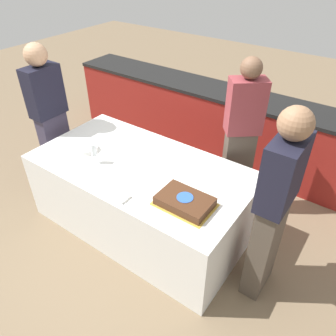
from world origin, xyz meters
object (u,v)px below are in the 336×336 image
(plate_stack, at_px, (87,149))
(wine_glass, at_px, (94,150))
(cake, at_px, (185,201))
(person_cutting_cake, at_px, (241,139))
(person_seated_right, at_px, (274,208))
(person_seated_left, at_px, (50,116))

(plate_stack, distance_m, wine_glass, 0.27)
(plate_stack, relative_size, wine_glass, 1.02)
(cake, relative_size, plate_stack, 2.25)
(person_cutting_cake, bearing_deg, person_seated_right, 89.67)
(plate_stack, relative_size, person_cutting_cake, 0.12)
(person_seated_left, bearing_deg, cake, -96.51)
(plate_stack, xyz_separation_m, person_cutting_cake, (1.22, 0.88, 0.10))
(wine_glass, bearing_deg, person_seated_right, 7.42)
(cake, bearing_deg, plate_stack, 174.98)
(person_cutting_cake, xyz_separation_m, person_seated_left, (-1.89, -0.77, 0.01))
(wine_glass, bearing_deg, cake, -0.23)
(wine_glass, height_order, person_seated_left, person_seated_left)
(person_seated_left, relative_size, person_seated_right, 0.98)
(cake, height_order, wine_glass, wine_glass)
(person_seated_right, bearing_deg, plate_stack, -86.62)
(cake, distance_m, person_seated_left, 1.91)
(cake, xyz_separation_m, wine_glass, (-1.00, 0.00, 0.10))
(plate_stack, distance_m, person_seated_right, 1.85)
(person_seated_right, bearing_deg, person_cutting_cake, -141.02)
(plate_stack, distance_m, person_seated_left, 0.69)
(cake, xyz_separation_m, person_seated_right, (0.63, 0.22, 0.10))
(person_cutting_cake, distance_m, person_seated_left, 2.04)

